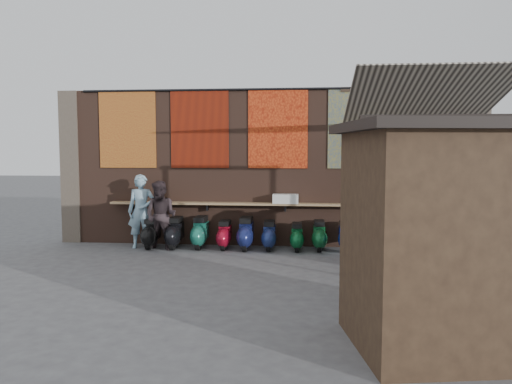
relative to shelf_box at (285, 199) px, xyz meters
The scene contains 33 objects.
ground 2.66m from the shelf_box, 102.45° to the right, with size 70.00×70.00×0.00m, color #474749.
brick_wall 1.00m from the shelf_box, 141.78° to the left, with size 10.00×0.40×4.00m, color brown.
pier_left 5.77m from the shelf_box, behind, with size 0.50×0.50×4.00m, color #4C4238.
pier_right 4.77m from the shelf_box, ahead, with size 0.50×0.50×4.00m, color #4C4238.
eating_counter 0.53m from the shelf_box, behind, with size 8.00×0.32×0.05m, color #9E7A51.
shelf_box is the anchor object (origin of this frame).
tapestry_redgold 4.47m from the shelf_box, behind, with size 1.50×0.02×2.00m, color maroon.
tapestry_sun 2.83m from the shelf_box, behind, with size 1.50×0.02×2.00m, color red.
tapestry_orange 1.78m from the shelf_box, 139.13° to the left, with size 1.50×0.02×2.00m, color #D7481A.
tapestry_multi 2.52m from the shelf_box, ahead, with size 1.50×0.02×2.00m, color navy.
hang_rail 2.79m from the shelf_box, 161.50° to the left, with size 0.06×0.06×9.50m, color black.
scooter_stool_0 3.48m from the shelf_box, behind, with size 0.35×0.79×0.75m, color black, non-canonical shape.
scooter_stool_1 2.90m from the shelf_box, behind, with size 0.37×0.82×0.78m, color black, non-canonical shape.
scooter_stool_2 2.30m from the shelf_box, behind, with size 0.37×0.83×0.79m, color #1A6854, non-canonical shape.
scooter_stool_3 1.77m from the shelf_box, 168.33° to the right, with size 0.33×0.74×0.70m, color maroon, non-canonical shape.
scooter_stool_4 1.32m from the shelf_box, 160.30° to the right, with size 0.38×0.84×0.80m, color navy, non-canonical shape.
scooter_stool_5 1.01m from the shelf_box, 140.47° to the right, with size 0.34×0.75×0.72m, color navy, non-canonical shape.
scooter_stool_6 1.01m from the shelf_box, 48.43° to the right, with size 0.32×0.71×0.67m, color #0B4F25, non-canonical shape.
scooter_stool_7 1.24m from the shelf_box, 17.26° to the right, with size 0.34×0.77×0.73m, color #0F4B25, non-canonical shape.
scooter_stool_8 1.74m from the shelf_box, 10.64° to the right, with size 0.33×0.74×0.70m, color navy, non-canonical shape.
diner_left 3.63m from the shelf_box, behind, with size 0.68×0.44×1.85m, color #89B1C7.
diner_right 3.11m from the shelf_box, 168.93° to the right, with size 0.83×0.65×1.71m, color #32272A.
shopper_navy 3.72m from the shelf_box, 35.58° to the right, with size 1.02×0.42×1.74m, color black.
shopper_grey 3.73m from the shelf_box, 43.22° to the right, with size 1.20×0.69×1.85m, color #4F5053.
shopper_tan 3.56m from the shelf_box, 39.37° to the right, with size 0.83×0.54×1.71m, color #7C654F.
market_stall 6.58m from the shelf_box, 69.12° to the right, with size 2.48×1.86×2.69m, color black.
stall_roof 6.75m from the shelf_box, 69.12° to the right, with size 2.78×2.14×0.12m, color black.
stall_sign 5.68m from the shelf_box, 67.24° to the right, with size 1.20×0.04×0.50m, color gold.
stall_shelf 5.64m from the shelf_box, 67.24° to the right, with size 2.06×0.10×0.06m, color #473321.
awning_canvas 4.03m from the shelf_box, 25.08° to the right, with size 3.20×3.40×0.03m, color beige.
awning_ledger 4.04m from the shelf_box, ahead, with size 3.30×0.08×0.12m, color #33261C.
awning_header 4.55m from the shelf_box, 44.11° to the right, with size 3.00×0.08×0.08m, color black.
awning_post_left 3.32m from the shelf_box, 61.23° to the right, with size 0.09×0.09×3.10m, color black.
Camera 1 is at (0.96, -10.14, 2.47)m, focal length 35.00 mm.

